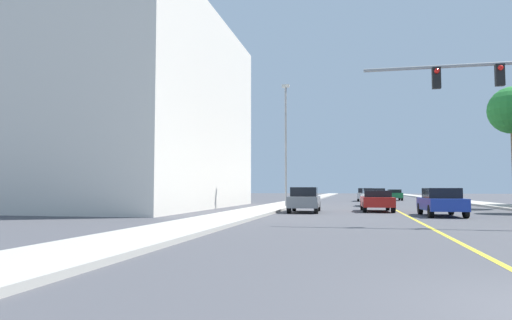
# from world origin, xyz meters

# --- Properties ---
(ground) EXTENTS (192.00, 192.00, 0.00)m
(ground) POSITION_xyz_m (0.00, 42.00, 0.00)
(ground) COLOR #47474C
(sidewalk_left) EXTENTS (2.70, 168.00, 0.15)m
(sidewalk_left) POSITION_xyz_m (-8.57, 42.00, 0.07)
(sidewalk_left) COLOR #B2ADA3
(sidewalk_left) RESTS_ON ground
(sidewalk_right) EXTENTS (2.70, 168.00, 0.15)m
(sidewalk_right) POSITION_xyz_m (8.57, 42.00, 0.07)
(sidewalk_right) COLOR #B2ADA3
(sidewalk_right) RESTS_ON ground
(lane_marking_center) EXTENTS (0.16, 144.00, 0.01)m
(lane_marking_center) POSITION_xyz_m (0.00, 42.00, 0.00)
(lane_marking_center) COLOR yellow
(lane_marking_center) RESTS_ON ground
(building_left_near) EXTENTS (16.63, 21.82, 14.42)m
(building_left_near) POSITION_xyz_m (-20.75, 26.27, 7.21)
(building_left_near) COLOR silver
(building_left_near) RESTS_ON ground
(street_lamp) EXTENTS (0.56, 0.28, 9.18)m
(street_lamp) POSITION_xyz_m (-7.72, 28.23, 5.17)
(street_lamp) COLOR gray
(street_lamp) RESTS_ON sidewalk_left
(car_silver) EXTENTS (1.82, 4.47, 1.50)m
(car_silver) POSITION_xyz_m (-1.51, 48.59, 0.78)
(car_silver) COLOR #BCBCC1
(car_silver) RESTS_ON ground
(car_green) EXTENTS (1.79, 4.20, 1.34)m
(car_green) POSITION_xyz_m (2.08, 53.13, 0.72)
(car_green) COLOR #196638
(car_green) RESTS_ON ground
(car_gray) EXTENTS (1.89, 4.19, 1.52)m
(car_gray) POSITION_xyz_m (-5.69, 22.11, 0.77)
(car_gray) COLOR slate
(car_gray) RESTS_ON ground
(car_white) EXTENTS (2.03, 4.12, 1.47)m
(car_white) POSITION_xyz_m (-1.17, 33.23, 0.76)
(car_white) COLOR white
(car_white) RESTS_ON ground
(car_red) EXTENTS (1.99, 4.29, 1.31)m
(car_red) POSITION_xyz_m (-1.34, 24.08, 0.70)
(car_red) COLOR red
(car_red) RESTS_ON ground
(car_blue) EXTENTS (1.96, 4.18, 1.47)m
(car_blue) POSITION_xyz_m (1.73, 19.68, 0.76)
(car_blue) COLOR #1E389E
(car_blue) RESTS_ON ground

